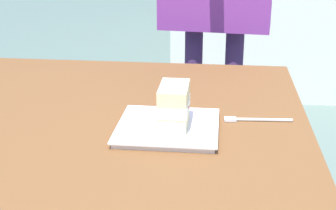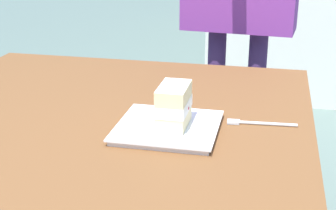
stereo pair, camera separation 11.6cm
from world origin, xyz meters
name	(u,v)px [view 2 (the right image)]	position (x,y,z in m)	size (l,w,h in m)	color
patio_table	(63,186)	(0.00, 0.00, 0.64)	(1.53, 1.09, 0.72)	brown
dessert_plate	(168,128)	(-0.17, 0.20, 0.73)	(0.24, 0.24, 0.02)	white
cake_slice	(174,106)	(-0.17, 0.22, 0.79)	(0.12, 0.08, 0.10)	beige
dessert_fork	(257,123)	(-0.25, 0.41, 0.73)	(0.03, 0.17, 0.01)	silver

